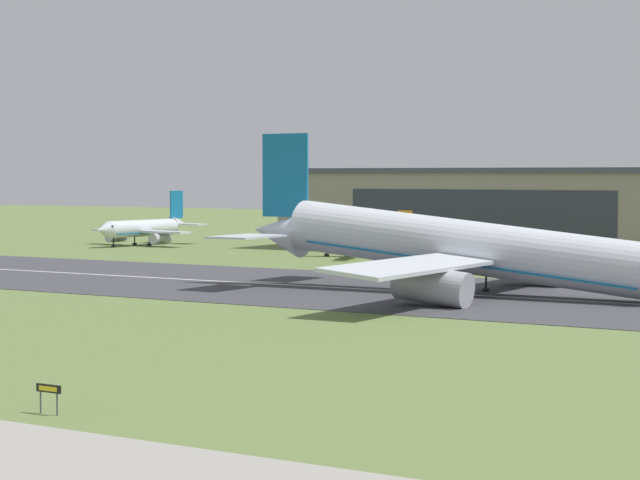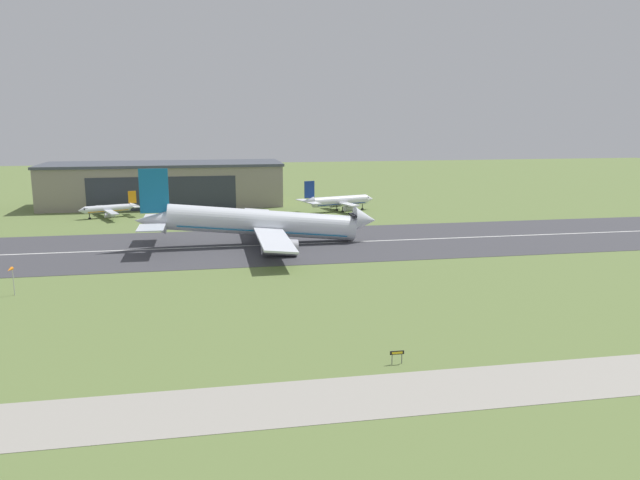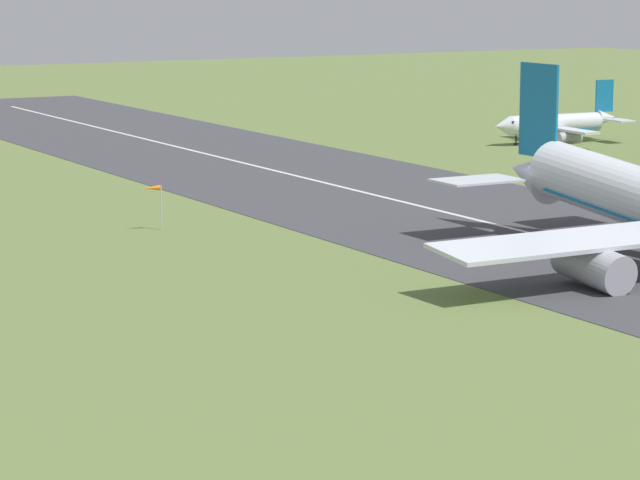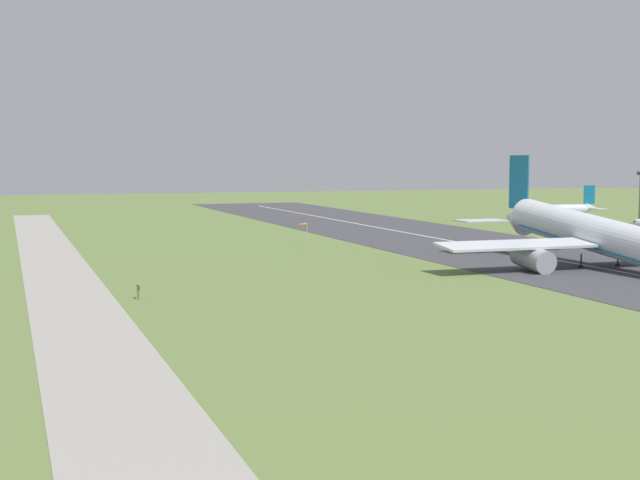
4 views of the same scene
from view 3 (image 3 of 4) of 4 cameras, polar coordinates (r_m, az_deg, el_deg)
name	(u,v)px [view 3 (image 3 of 4)]	position (r m, az deg, el deg)	size (l,w,h in m)	color
ground_plane	(107,290)	(137.92, -8.02, -1.87)	(656.58, 656.58, 0.00)	olive
runway_strip	(561,241)	(163.32, 9.08, -0.03)	(416.58, 43.65, 0.06)	#3D3D42
runway_centreline	(561,240)	(163.32, 9.08, -0.02)	(374.92, 0.70, 0.01)	silver
airplane_parked_centre	(556,124)	(256.68, 8.87, 4.33)	(23.30, 24.12, 10.35)	silver
windsock_pole	(153,191)	(168.11, -6.32, 1.86)	(0.75, 2.15, 5.07)	#B7B7BC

